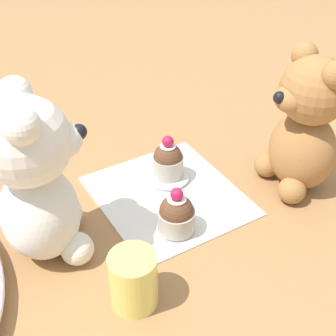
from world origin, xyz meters
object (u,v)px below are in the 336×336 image
Objects in this scene: saucer_plate at (168,176)px; cupcake_near_tan_bear at (168,161)px; teddy_bear_cream at (36,180)px; juice_glass at (134,280)px; teddy_bear_tan at (305,126)px; cupcake_near_cream_bear at (176,214)px.

cupcake_near_tan_bear is at bearing 90.00° from saucer_plate.
teddy_bear_cream is 3.18× the size of juice_glass.
saucer_plate is at bearing -90.00° from cupcake_near_tan_bear.
cupcake_near_tan_bear is (0.11, 0.17, -0.07)m from teddy_bear_tan.
cupcake_near_cream_bear is at bearing -99.77° from teddy_bear_cream.
cupcake_near_cream_bear is at bearing -54.40° from juice_glass.
teddy_bear_tan is at bearing -123.14° from cupcake_near_tan_bear.
teddy_bear_cream is 0.24m from cupcake_near_tan_bear.
saucer_plate is at bearing -66.97° from teddy_bear_cream.
cupcake_near_cream_bear is at bearing 154.88° from cupcake_near_tan_bear.
teddy_bear_tan reaches higher than cupcake_near_cream_bear.
saucer_plate is 0.94× the size of juice_glass.
cupcake_near_cream_bear reaches higher than juice_glass.
teddy_bear_tan reaches higher than saucer_plate.
cupcake_near_cream_bear is 0.13m from juice_glass.
teddy_bear_tan is 2.99× the size of juice_glass.
cupcake_near_cream_bear is 0.96× the size of juice_glass.
teddy_bear_tan reaches higher than juice_glass.
saucer_plate is (0.11, -0.05, -0.02)m from cupcake_near_cream_bear.
teddy_bear_cream is 3.26× the size of cupcake_near_tan_bear.
cupcake_near_cream_bear is (0.00, 0.22, -0.08)m from teddy_bear_tan.
teddy_bear_cream is 0.25m from saucer_plate.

